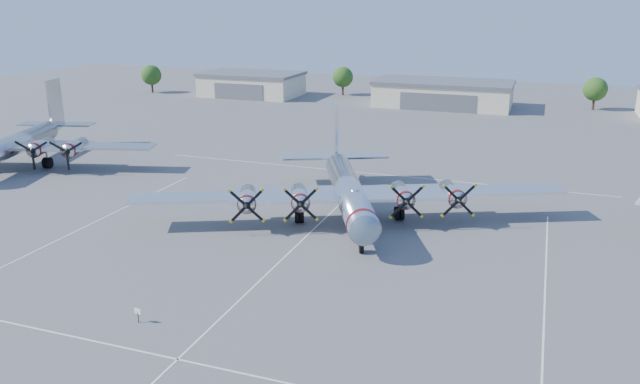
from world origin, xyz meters
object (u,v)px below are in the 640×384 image
(main_bomber_b29, at_px, (347,215))
(tree_east, at_px, (595,89))
(hangar_west, at_px, (252,84))
(hangar_center, at_px, (443,93))
(info_placard, at_px, (138,313))
(tree_far_west, at_px, (151,75))
(bomber_west, at_px, (22,164))
(tree_west, at_px, (343,77))

(main_bomber_b29, bearing_deg, tree_east, 46.07)
(hangar_west, bearing_deg, tree_east, 4.60)
(hangar_center, xyz_separation_m, info_placard, (-5.20, -100.79, -1.93))
(tree_far_west, distance_m, bomber_west, 68.99)
(hangar_west, distance_m, tree_east, 75.26)
(hangar_center, xyz_separation_m, tree_east, (30.00, 6.04, 1.51))
(hangar_west, distance_m, bomber_west, 68.98)
(tree_far_west, bearing_deg, hangar_center, 3.24)
(tree_far_west, xyz_separation_m, main_bomber_b29, (71.85, -69.72, -4.22))
(tree_far_west, bearing_deg, bomber_west, -70.55)
(tree_east, distance_m, bomber_west, 107.58)
(tree_far_west, height_order, info_placard, tree_far_west)
(info_placard, bearing_deg, hangar_center, 96.34)
(tree_west, bearing_deg, hangar_center, -17.82)
(tree_east, xyz_separation_m, bomber_west, (-77.08, -74.93, -4.22))
(bomber_west, xyz_separation_m, info_placard, (41.87, -31.89, 0.78))
(hangar_center, bearing_deg, bomber_west, -124.34)
(tree_east, height_order, main_bomber_b29, tree_east)
(main_bomber_b29, distance_m, info_placard, 28.01)
(hangar_west, distance_m, tree_west, 21.61)
(bomber_west, bearing_deg, tree_west, 58.01)
(hangar_west, height_order, info_placard, hangar_west)
(tree_far_west, height_order, tree_west, same)
(bomber_west, height_order, info_placard, bomber_west)
(tree_east, bearing_deg, hangar_center, -168.62)
(hangar_west, bearing_deg, tree_far_west, -170.99)
(hangar_west, distance_m, info_placard, 108.38)
(tree_west, bearing_deg, tree_east, -2.08)
(tree_west, relative_size, tree_east, 1.00)
(bomber_west, bearing_deg, hangar_west, 72.30)
(hangar_center, height_order, tree_west, tree_west)
(tree_west, relative_size, bomber_west, 0.17)
(info_placard, bearing_deg, tree_west, 109.60)
(tree_west, relative_size, main_bomber_b29, 0.15)
(main_bomber_b29, relative_size, bomber_west, 1.13)
(tree_west, xyz_separation_m, main_bomber_b29, (26.85, -81.72, -4.22))
(tree_far_west, relative_size, bomber_west, 0.17)
(tree_east, distance_m, info_placard, 112.53)
(main_bomber_b29, bearing_deg, tree_far_west, 111.38)
(tree_far_west, bearing_deg, tree_west, 14.93)
(hangar_west, bearing_deg, hangar_center, -0.00)
(hangar_center, xyz_separation_m, tree_far_west, (-70.00, -3.96, 1.51))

